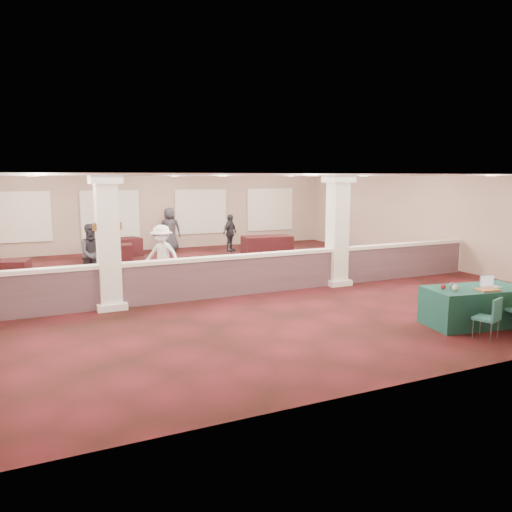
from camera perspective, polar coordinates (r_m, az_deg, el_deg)
name	(u,v)px	position (r m, az deg, el deg)	size (l,w,h in m)	color
ground	(223,284)	(14.96, -3.75, -3.17)	(16.00, 16.00, 0.00)	#461116
wall_back	(157,213)	(22.33, -11.23, 4.86)	(16.00, 0.04, 3.20)	gray
wall_front	(414,282)	(7.86, 17.65, -2.82)	(16.00, 0.04, 3.20)	gray
wall_right	(430,221)	(19.08, 19.28, 3.84)	(0.04, 16.00, 3.20)	gray
ceiling	(222,175)	(14.62, -3.88, 9.18)	(16.00, 16.00, 0.02)	white
partition_wall	(243,274)	(13.48, -1.48, -2.04)	(15.60, 0.28, 1.10)	#4D3438
column_left	(108,241)	(12.37, -16.56, 1.60)	(0.72, 0.72, 3.20)	white
column_right	(337,230)	(14.76, 9.28, 3.00)	(0.72, 0.72, 3.20)	white
sconce_left	(95,227)	(12.30, -17.92, 3.20)	(0.12, 0.12, 0.18)	brown
sconce_right	(119,226)	(12.37, -15.35, 3.35)	(0.12, 0.12, 0.18)	brown
near_table	(475,306)	(11.76, 23.71, -5.27)	(2.11, 1.06, 0.81)	#0F3931
conf_chair_side	(491,315)	(10.81, 25.23, -6.10)	(0.53, 0.53, 0.84)	#1B5145
far_table_front_left	(0,272)	(16.91, -27.21, -1.59)	(1.64, 0.82, 0.67)	black
far_table_front_center	(154,277)	(14.60, -11.54, -2.32)	(1.63, 0.81, 0.66)	black
far_table_front_right	(307,264)	(16.48, 5.83, -0.89)	(1.63, 0.81, 0.66)	black
far_table_back_left	(109,254)	(19.33, -16.40, 0.27)	(1.65, 0.83, 0.67)	black
far_table_back_center	(118,248)	(20.60, -15.54, 0.90)	(1.79, 0.90, 0.73)	black
far_table_back_right	(267,246)	(20.22, 1.27, 1.18)	(1.96, 0.98, 0.79)	black
attendee_a	(93,254)	(15.60, -18.15, 0.24)	(0.86, 0.48, 1.79)	black
attendee_b	(162,255)	(14.78, -10.71, 0.06)	(1.14, 0.52, 1.78)	silver
attendee_c	(230,233)	(21.30, -2.99, 2.65)	(0.93, 0.45, 1.59)	black
attendee_d	(170,230)	(21.49, -9.82, 2.98)	(0.93, 0.50, 1.88)	black
laptop_base	(491,287)	(11.85, 25.25, -3.22)	(0.37, 0.26, 0.02)	silver
laptop_screen	(487,280)	(11.92, 24.90, -2.48)	(0.37, 0.01, 0.24)	silver
screen_glow	(487,281)	(11.91, 24.91, -2.56)	(0.33, 0.00, 0.21)	silver
knitting	(487,290)	(11.50, 24.93, -3.51)	(0.44, 0.33, 0.03)	#BE691E
yarn_cream	(455,288)	(11.20, 21.79, -3.39)	(0.12, 0.12, 0.12)	beige
yarn_red	(443,287)	(11.24, 20.60, -3.31)	(0.11, 0.11, 0.11)	maroon
yarn_grey	(452,285)	(11.46, 21.49, -3.12)	(0.12, 0.12, 0.12)	#46474B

